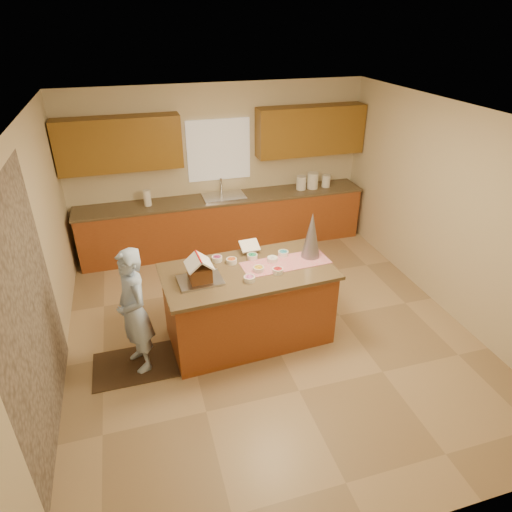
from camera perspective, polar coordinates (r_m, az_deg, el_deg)
name	(u,v)px	position (r m, az deg, el deg)	size (l,w,h in m)	color
floor	(268,329)	(5.91, 1.50, -9.31)	(5.50, 5.50, 0.00)	tan
ceiling	(271,118)	(4.74, 1.93, 17.31)	(5.50, 5.50, 0.00)	silver
wall_back	(219,167)	(7.66, -4.77, 11.29)	(5.50, 5.50, 0.00)	beige
wall_front	(400,418)	(3.19, 17.97, -19.12)	(5.50, 5.50, 0.00)	beige
wall_left	(37,267)	(5.08, -26.24, -1.27)	(5.50, 5.50, 0.00)	beige
wall_right	(451,213)	(6.36, 23.76, 5.13)	(5.50, 5.50, 0.00)	beige
stone_accent	(31,320)	(4.45, -26.94, -7.32)	(2.50, 2.50, 0.00)	gray
window_curtain	(219,150)	(7.55, -4.81, 13.39)	(1.05, 0.03, 1.00)	white
back_counter_base	(225,223)	(7.71, -4.02, 4.19)	(4.80, 0.60, 0.88)	brown
back_counter_top	(224,198)	(7.53, -4.14, 7.37)	(4.85, 0.63, 0.04)	brown
upper_cabinet_left	(119,144)	(7.20, -17.12, 13.56)	(1.85, 0.35, 0.80)	brown
upper_cabinet_right	(310,131)	(7.80, 6.99, 15.69)	(1.85, 0.35, 0.80)	brown
sink	(224,199)	(7.54, -4.14, 7.30)	(0.70, 0.45, 0.12)	silver
faucet	(221,186)	(7.64, -4.48, 8.96)	(0.03, 0.03, 0.28)	silver
island_base	(248,306)	(5.50, -0.98, -6.41)	(1.92, 0.96, 0.94)	brown
island_top	(248,272)	(5.24, -1.03, -2.01)	(2.01, 1.05, 0.04)	brown
table_runner	(286,263)	(5.38, 3.83, -0.89)	(1.07, 0.38, 0.01)	red
baking_tray	(200,280)	(5.04, -7.17, -3.11)	(0.49, 0.36, 0.03)	silver
cookbook	(250,246)	(5.56, -0.84, 1.34)	(0.24, 0.02, 0.19)	white
tinsel_tree	(312,235)	(5.42, 7.14, 2.68)	(0.24, 0.24, 0.59)	#AEAEBA
rug	(138,364)	(5.56, -14.90, -13.29)	(1.02, 0.66, 0.01)	black
boy	(134,311)	(5.09, -15.41, -6.86)	(0.55, 0.36, 1.50)	#AFCDF9
canister_a	(301,183)	(7.87, 5.82, 9.32)	(0.17, 0.17, 0.23)	white
canister_b	(313,181)	(7.94, 7.28, 9.58)	(0.19, 0.19, 0.28)	white
canister_c	(326,181)	(8.06, 8.97, 9.50)	(0.15, 0.15, 0.21)	white
paper_towel	(147,198)	(7.34, -13.78, 7.25)	(0.12, 0.12, 0.26)	white
gingerbread_house	(200,271)	(4.98, -7.26, -1.88)	(0.31, 0.32, 0.30)	#5D2E18
candy_bowls	(255,263)	(5.30, -0.09, -0.93)	(0.95, 0.69, 0.06)	red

